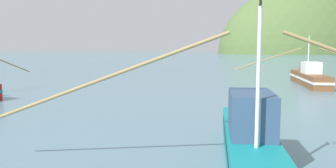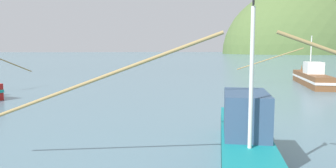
# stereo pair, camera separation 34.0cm
# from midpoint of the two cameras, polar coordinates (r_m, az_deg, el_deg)

# --- Properties ---
(hill_far_left) EXTENTS (97.85, 78.28, 85.14)m
(hill_far_left) POSITION_cam_midpoint_polar(r_m,az_deg,el_deg) (233.17, 21.29, 4.82)
(hill_far_left) COLOR #516B38
(hill_far_left) RESTS_ON ground
(fishing_boat_brown) EXTENTS (15.52, 11.77, 5.41)m
(fishing_boat_brown) POSITION_cam_midpoint_polar(r_m,az_deg,el_deg) (39.91, 23.44, 1.02)
(fishing_boat_brown) COLOR brown
(fishing_boat_brown) RESTS_ON ground
(fishing_boat_teal) EXTENTS (18.15, 11.82, 5.51)m
(fishing_boat_teal) POSITION_cam_midpoint_polar(r_m,az_deg,el_deg) (11.43, 14.05, -10.62)
(fishing_boat_teal) COLOR #147F84
(fishing_boat_teal) RESTS_ON ground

